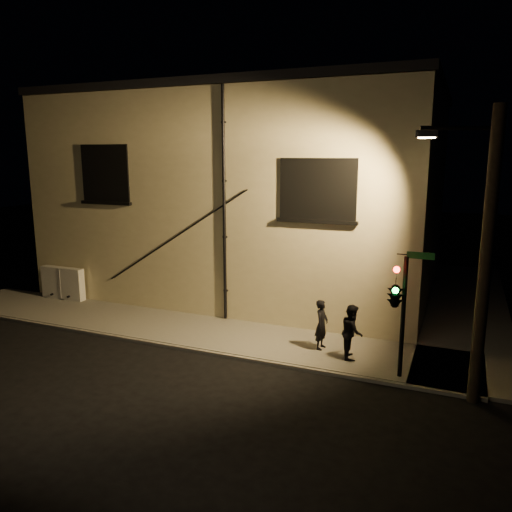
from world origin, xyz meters
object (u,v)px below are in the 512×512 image
at_px(pedestrian_b, 352,331).
at_px(pedestrian_a, 322,324).
at_px(utility_cabinet, 63,283).
at_px(streetlamp_pole, 482,251).
at_px(traffic_signal, 396,294).

bearing_deg(pedestrian_b, pedestrian_a, 55.94).
relative_size(utility_cabinet, pedestrian_b, 1.25).
relative_size(utility_cabinet, streetlamp_pole, 0.28).
bearing_deg(streetlamp_pole, pedestrian_a, 159.97).
xyz_separation_m(utility_cabinet, streetlamp_pole, (15.89, -2.79, 3.04)).
relative_size(pedestrian_a, traffic_signal, 0.45).
distance_m(utility_cabinet, pedestrian_b, 12.71).
relative_size(pedestrian_b, traffic_signal, 0.47).
height_order(pedestrian_a, streetlamp_pole, streetlamp_pole).
distance_m(pedestrian_a, pedestrian_b, 1.09).
bearing_deg(utility_cabinet, pedestrian_a, -5.99).
height_order(traffic_signal, streetlamp_pole, streetlamp_pole).
bearing_deg(traffic_signal, utility_cabinet, 170.03).
bearing_deg(pedestrian_a, utility_cabinet, 89.86).
bearing_deg(streetlamp_pole, pedestrian_b, 159.64).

